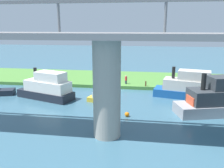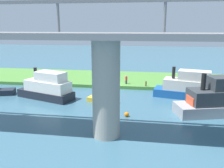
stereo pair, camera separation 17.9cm
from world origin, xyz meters
name	(u,v)px [view 1 (the left image)]	position (x,y,z in m)	size (l,w,h in m)	color
ground_plane	(111,89)	(0.00, 0.00, 0.00)	(160.00, 160.00, 0.00)	#386075
grassy_bank	(116,79)	(0.00, -6.00, 0.25)	(80.00, 12.00, 0.50)	#4C8438
bridge_pylon	(107,90)	(-2.08, 15.81, 4.17)	(2.34, 2.34, 8.35)	#9E998E
bridge_span	(107,33)	(-2.08, 15.80, 8.84)	(65.31, 4.30, 3.25)	slate
person_on_bank	(126,79)	(-2.19, -1.51, 1.20)	(0.50, 0.50, 1.39)	#2D334C
mooring_post	(146,84)	(-5.28, -0.40, 0.89)	(0.20, 0.20, 0.78)	brown
motorboat_red	(220,99)	(-13.35, 8.72, 1.69)	(9.39, 5.24, 4.56)	#99999E
pontoon_yellow	(47,88)	(7.60, 6.13, 1.48)	(8.24, 5.01, 3.99)	#1E232D
motorboat_white	(102,99)	(0.14, 6.66, 0.46)	(4.06, 2.32, 1.28)	gold
riverboat_paddlewheel	(187,87)	(-10.76, 3.06, 1.51)	(8.39, 4.46, 4.09)	#195199
marker_buoy	(127,114)	(-3.43, 11.09, 0.25)	(0.50, 0.50, 0.50)	orange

